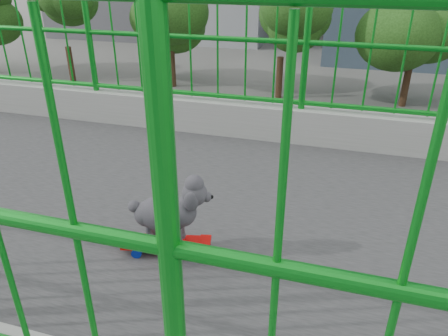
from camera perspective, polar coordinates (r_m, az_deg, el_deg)
road at (r=17.32m, az=13.18°, el=-3.56°), size 18.00×90.00×0.02m
railing at (r=2.47m, az=6.25°, el=-3.66°), size 3.00×24.00×1.42m
street_trees at (r=28.40m, az=18.61°, el=17.55°), size 5.30×60.40×7.26m
skateboard at (r=2.36m, az=-7.77°, el=-10.19°), size 0.24×0.50×0.06m
poodle at (r=2.24m, az=-7.50°, el=-5.75°), size 0.25×0.44×0.37m
car_1 at (r=13.94m, az=3.94°, el=-7.68°), size 1.39×3.99×1.31m
car_3 at (r=19.44m, az=8.11°, el=2.91°), size 2.22×5.45×1.58m
car_4 at (r=22.56m, az=24.16°, el=3.96°), size 1.70×4.22×1.44m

